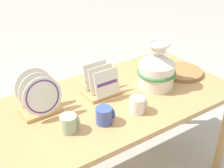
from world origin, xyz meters
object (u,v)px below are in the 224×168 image
(mug_sage_glaze, at_px, (69,123))
(mug_cream_glaze, at_px, (138,105))
(dish_rack_square_plates, at_px, (101,86))
(mug_cobalt_glaze, at_px, (105,115))
(dish_rack_round_plates, at_px, (40,99))
(wicker_charger_stack, at_px, (182,72))
(ceramic_vase, at_px, (157,68))

(mug_sage_glaze, relative_size, mug_cream_glaze, 1.00)
(dish_rack_square_plates, distance_m, mug_cobalt_glaze, 0.31)
(dish_rack_round_plates, distance_m, wicker_charger_stack, 1.05)
(dish_rack_round_plates, xyz_separation_m, wicker_charger_stack, (1.04, -0.11, -0.08))
(dish_rack_round_plates, bearing_deg, mug_cream_glaze, -32.98)
(dish_rack_round_plates, distance_m, mug_sage_glaze, 0.26)
(dish_rack_square_plates, bearing_deg, mug_sage_glaze, -147.16)
(wicker_charger_stack, height_order, mug_cobalt_glaze, mug_cobalt_glaze)
(dish_rack_square_plates, distance_m, wicker_charger_stack, 0.64)
(mug_sage_glaze, bearing_deg, dish_rack_square_plates, 32.84)
(ceramic_vase, height_order, wicker_charger_stack, ceramic_vase)
(ceramic_vase, relative_size, dish_rack_square_plates, 1.41)
(dish_rack_round_plates, height_order, mug_sage_glaze, dish_rack_round_plates)
(mug_cobalt_glaze, relative_size, mug_cream_glaze, 1.00)
(dish_rack_round_plates, distance_m, dish_rack_square_plates, 0.41)
(mug_cream_glaze, bearing_deg, mug_cobalt_glaze, 175.02)
(mug_sage_glaze, bearing_deg, dish_rack_round_plates, 104.04)
(ceramic_vase, distance_m, dish_rack_round_plates, 0.77)
(wicker_charger_stack, bearing_deg, mug_cobalt_glaze, -167.09)
(wicker_charger_stack, xyz_separation_m, mug_sage_glaze, (-0.98, -0.13, 0.04))
(dish_rack_square_plates, height_order, mug_sage_glaze, dish_rack_square_plates)
(dish_rack_square_plates, relative_size, mug_sage_glaze, 2.22)
(wicker_charger_stack, relative_size, mug_cream_glaze, 2.87)
(dish_rack_round_plates, xyz_separation_m, mug_cobalt_glaze, (0.26, -0.29, -0.05))
(ceramic_vase, bearing_deg, wicker_charger_stack, 5.86)
(wicker_charger_stack, xyz_separation_m, mug_cream_glaze, (-0.56, -0.20, 0.04))
(dish_rack_square_plates, xyz_separation_m, mug_cream_glaze, (0.07, -0.29, -0.01))
(dish_rack_square_plates, relative_size, mug_cobalt_glaze, 2.22)
(mug_sage_glaze, xyz_separation_m, mug_cobalt_glaze, (0.20, -0.04, 0.00))
(mug_sage_glaze, height_order, mug_cream_glaze, same)
(mug_cobalt_glaze, bearing_deg, ceramic_vase, 16.62)
(mug_cream_glaze, bearing_deg, dish_rack_square_plates, 103.59)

